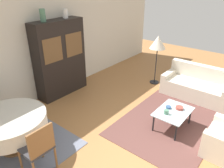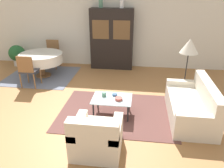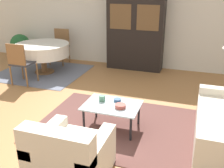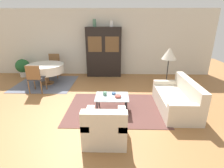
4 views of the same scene
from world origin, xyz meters
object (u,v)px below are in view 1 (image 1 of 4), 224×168
(dining_table, at_px, (9,123))
(cup, at_px, (166,112))
(couch, at_px, (197,86))
(coffee_table, at_px, (173,113))
(bowl_small, at_px, (168,107))
(bowl, at_px, (179,108))
(vase_tall, at_px, (43,15))
(floor_lamp, at_px, (158,43))
(display_cabinet, at_px, (60,59))
(vase_short, at_px, (65,13))
(dining_chair_near, at_px, (38,147))

(dining_table, distance_m, cup, 3.01)
(couch, height_order, dining_table, couch)
(coffee_table, bearing_deg, bowl_small, 72.54)
(bowl, distance_m, vase_tall, 3.71)
(floor_lamp, bearing_deg, dining_table, 171.85)
(bowl, bearing_deg, display_cabinet, 100.22)
(floor_lamp, xyz_separation_m, bowl, (-1.62, -1.46, -0.80))
(vase_short, bearing_deg, dining_table, -155.55)
(dining_chair_near, distance_m, cup, 2.54)
(bowl_small, relative_size, vase_tall, 0.39)
(dining_chair_near, distance_m, floor_lamp, 4.33)
(dining_table, xyz_separation_m, vase_short, (2.39, 1.09, 1.53))
(display_cabinet, relative_size, vase_tall, 6.92)
(bowl_small, bearing_deg, vase_short, 92.80)
(dining_table, bearing_deg, vase_tall, 32.27)
(vase_tall, xyz_separation_m, vase_short, (0.67, 0.00, -0.03))
(dining_chair_near, bearing_deg, vase_short, 39.43)
(display_cabinet, relative_size, dining_table, 1.52)
(couch, distance_m, display_cabinet, 3.75)
(couch, bearing_deg, vase_tall, 39.75)
(couch, relative_size, vase_tall, 5.98)
(couch, relative_size, display_cabinet, 0.86)
(bowl, xyz_separation_m, bowl_small, (-0.11, 0.20, -0.01))
(dining_table, bearing_deg, coffee_table, -38.90)
(dining_table, bearing_deg, bowl, -38.07)
(floor_lamp, distance_m, vase_tall, 3.19)
(display_cabinet, relative_size, cup, 20.43)
(couch, xyz_separation_m, bowl_small, (-1.68, 0.04, 0.14))
(dining_table, height_order, bowl_small, dining_table)
(bowl_small, height_order, vase_short, vase_short)
(cup, bearing_deg, dining_chair_near, 155.32)
(floor_lamp, bearing_deg, bowl_small, -143.85)
(cup, distance_m, vase_short, 3.45)
(cup, distance_m, vase_tall, 3.51)
(coffee_table, distance_m, vase_tall, 3.65)
(bowl_small, xyz_separation_m, vase_tall, (-0.81, 2.96, 1.72))
(bowl, distance_m, bowl_small, 0.23)
(dining_table, xyz_separation_m, dining_chair_near, (0.00, -0.88, -0.05))
(coffee_table, bearing_deg, dining_table, 141.10)
(dining_chair_near, height_order, vase_tall, vase_tall)
(dining_table, height_order, vase_tall, vase_tall)
(dining_chair_near, distance_m, bowl, 2.90)
(couch, distance_m, coffee_table, 1.73)
(coffee_table, bearing_deg, floor_lamp, 38.30)
(dining_chair_near, bearing_deg, bowl_small, -21.46)
(floor_lamp, bearing_deg, dining_chair_near, -176.41)
(display_cabinet, distance_m, vase_tall, 1.20)
(coffee_table, distance_m, bowl, 0.18)
(vase_tall, bearing_deg, bowl, -73.68)
(vase_short, bearing_deg, display_cabinet, -179.83)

